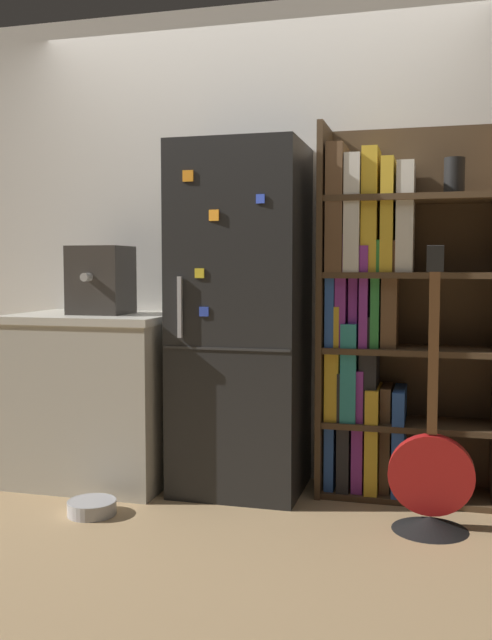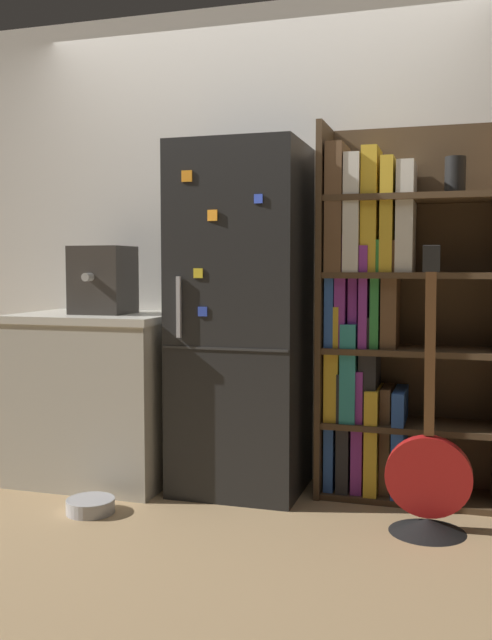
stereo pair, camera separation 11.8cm
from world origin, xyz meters
The scene contains 8 objects.
ground_plane centered at (0.00, 0.00, 0.00)m, with size 16.00×16.00×0.00m, color tan.
wall_back centered at (0.00, 0.47, 1.30)m, with size 8.00×0.05×2.60m.
refrigerator centered at (0.00, 0.17, 0.90)m, with size 0.65×0.58×1.80m.
bookshelf centered at (0.72, 0.29, 0.90)m, with size 0.89×0.36×1.89m.
kitchen_counter centered at (-0.81, 0.13, 0.46)m, with size 0.86×0.67×0.92m.
espresso_machine centered at (-0.77, 0.12, 1.10)m, with size 0.30×0.33×0.37m.
guitar centered at (0.97, -0.19, 0.18)m, with size 0.38×0.34×1.26m.
pet_bowl centered at (-0.58, -0.39, 0.04)m, with size 0.23×0.23×0.07m.
Camera 2 is at (1.09, -3.36, 1.18)m, focal length 40.00 mm.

